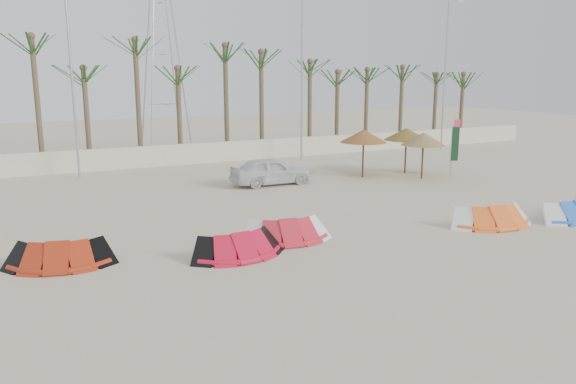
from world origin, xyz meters
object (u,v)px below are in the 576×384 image
kite_red_mid (235,242)px  parasol_mid (423,139)px  kite_blue (565,207)px  parasol_right (406,134)px  kite_red_left (58,251)px  kite_red_right (283,228)px  parasol_left (364,136)px  car (271,171)px  kite_orange (487,214)px

kite_red_mid → parasol_mid: size_ratio=1.23×
kite_red_mid → kite_blue: (13.72, -1.51, 0.00)m
kite_blue → parasol_mid: (0.33, 9.27, 1.78)m
kite_blue → parasol_right: bearing=86.6°
kite_red_left → kite_blue: bearing=-9.3°
kite_red_right → kite_red_left: bearing=174.1°
parasol_left → car: (-5.49, 0.39, -1.59)m
kite_red_left → parasol_right: size_ratio=1.29×
kite_red_left → parasol_right: (19.57, 8.09, 1.85)m
kite_red_right → parasol_left: (9.26, 8.77, 1.89)m
kite_red_left → car: size_ratio=0.80×
kite_red_left → kite_red_right: (7.29, -0.75, -0.00)m
kite_blue → car: bearing=124.3°
kite_orange → parasol_right: 11.54m
parasol_mid → car: parasol_mid is taller
parasol_right → car: parasol_right is taller
kite_red_right → parasol_mid: size_ratio=1.28×
parasol_mid → parasol_right: parasol_right is taller
parasol_mid → car: bearing=164.8°
kite_blue → parasol_right: (0.67, 11.17, 1.85)m
kite_red_mid → car: (5.87, 9.99, 0.30)m
kite_red_mid → car: 11.59m
kite_blue → parasol_left: parasol_left is taller
kite_orange → kite_blue: size_ratio=0.98×
kite_red_right → parasol_left: 12.89m
kite_red_mid → kite_orange: size_ratio=0.90×
kite_red_right → kite_orange: bearing=-12.1°
kite_red_left → car: (11.06, 8.41, 0.30)m
kite_blue → kite_orange: bearing=170.2°
kite_red_mid → parasol_left: bearing=40.2°
kite_red_mid → parasol_left: parasol_left is taller
kite_red_left → parasol_mid: 20.28m
parasol_left → car: bearing=175.9°
kite_red_right → car: (3.77, 9.16, 0.30)m
kite_orange → parasol_right: (4.33, 10.54, 1.85)m
kite_red_mid → kite_red_right: same height
kite_blue → parasol_left: 11.50m
kite_orange → parasol_right: parasol_right is taller
kite_red_left → kite_orange: 15.44m
car → kite_red_left: bearing=128.5°
parasol_left → car: parasol_left is taller
kite_red_mid → parasol_right: (14.39, 9.67, 1.85)m
kite_orange → parasol_right: bearing=67.7°
kite_red_mid → kite_red_right: bearing=21.4°
kite_red_mid → parasol_mid: bearing=28.9°
parasol_left → kite_red_left: bearing=-154.2°
kite_red_right → parasol_left: parasol_left is taller
kite_orange → kite_blue: same height
kite_red_mid → kite_orange: 10.10m
kite_red_mid → kite_blue: same height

